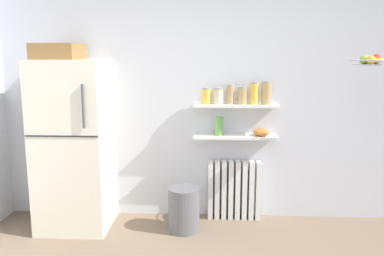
# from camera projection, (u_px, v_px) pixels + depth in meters

# --- Properties ---
(back_wall) EXTENTS (7.04, 0.10, 2.60)m
(back_wall) POSITION_uv_depth(u_px,v_px,m) (209.00, 97.00, 4.27)
(back_wall) COLOR silver
(back_wall) RESTS_ON ground_plane
(refrigerator) EXTENTS (0.69, 0.70, 1.85)m
(refrigerator) POSITION_uv_depth(u_px,v_px,m) (74.00, 142.00, 4.03)
(refrigerator) COLOR silver
(refrigerator) RESTS_ON ground_plane
(radiator) EXTENTS (0.56, 0.12, 0.64)m
(radiator) POSITION_uv_depth(u_px,v_px,m) (234.00, 190.00, 4.30)
(radiator) COLOR white
(radiator) RESTS_ON ground_plane
(wall_shelf_lower) EXTENTS (0.87, 0.22, 0.02)m
(wall_shelf_lower) POSITION_uv_depth(u_px,v_px,m) (235.00, 137.00, 4.17)
(wall_shelf_lower) COLOR white
(wall_shelf_upper) EXTENTS (0.87, 0.22, 0.02)m
(wall_shelf_upper) POSITION_uv_depth(u_px,v_px,m) (236.00, 105.00, 4.11)
(wall_shelf_upper) COLOR white
(storage_jar_0) EXTENTS (0.10, 0.10, 0.17)m
(storage_jar_0) POSITION_uv_depth(u_px,v_px,m) (206.00, 96.00, 4.10)
(storage_jar_0) COLOR yellow
(storage_jar_0) RESTS_ON wall_shelf_upper
(storage_jar_1) EXTENTS (0.11, 0.11, 0.17)m
(storage_jar_1) POSITION_uv_depth(u_px,v_px,m) (218.00, 96.00, 4.10)
(storage_jar_1) COLOR beige
(storage_jar_1) RESTS_ON wall_shelf_upper
(storage_jar_2) EXTENTS (0.08, 0.08, 0.20)m
(storage_jar_2) POSITION_uv_depth(u_px,v_px,m) (230.00, 94.00, 4.09)
(storage_jar_2) COLOR tan
(storage_jar_2) RESTS_ON wall_shelf_upper
(storage_jar_3) EXTENTS (0.10, 0.10, 0.18)m
(storage_jar_3) POSITION_uv_depth(u_px,v_px,m) (242.00, 96.00, 4.09)
(storage_jar_3) COLOR tan
(storage_jar_3) RESTS_ON wall_shelf_upper
(storage_jar_4) EXTENTS (0.09, 0.09, 0.23)m
(storage_jar_4) POSITION_uv_depth(u_px,v_px,m) (254.00, 93.00, 4.08)
(storage_jar_4) COLOR yellow
(storage_jar_4) RESTS_ON wall_shelf_upper
(storage_jar_5) EXTENTS (0.10, 0.10, 0.24)m
(storage_jar_5) POSITION_uv_depth(u_px,v_px,m) (266.00, 93.00, 4.07)
(storage_jar_5) COLOR tan
(storage_jar_5) RESTS_ON wall_shelf_upper
(vase) EXTENTS (0.08, 0.08, 0.20)m
(vase) POSITION_uv_depth(u_px,v_px,m) (219.00, 126.00, 4.15)
(vase) COLOR #66A84C
(vase) RESTS_ON wall_shelf_lower
(shelf_bowl) EXTENTS (0.17, 0.17, 0.08)m
(shelf_bowl) POSITION_uv_depth(u_px,v_px,m) (261.00, 132.00, 4.14)
(shelf_bowl) COLOR orange
(shelf_bowl) RESTS_ON wall_shelf_lower
(trash_bin) EXTENTS (0.31, 0.31, 0.45)m
(trash_bin) POSITION_uv_depth(u_px,v_px,m) (184.00, 209.00, 4.01)
(trash_bin) COLOR slate
(trash_bin) RESTS_ON ground_plane
(hanging_fruit_basket) EXTENTS (0.33, 0.33, 0.10)m
(hanging_fruit_basket) POSITION_uv_depth(u_px,v_px,m) (370.00, 61.00, 3.55)
(hanging_fruit_basket) COLOR #B2B2B7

